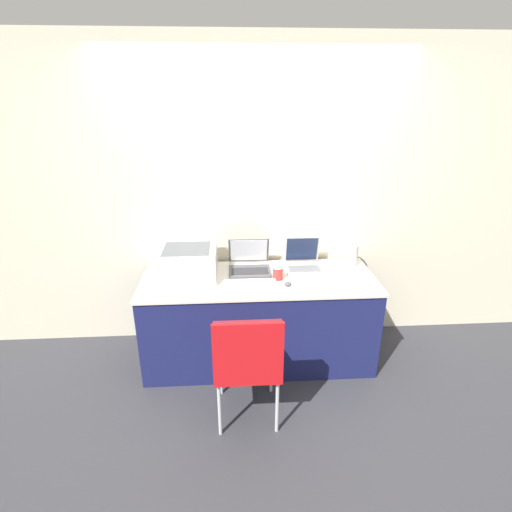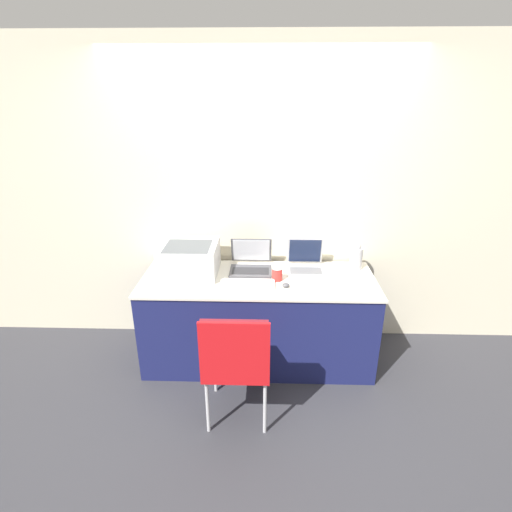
{
  "view_description": "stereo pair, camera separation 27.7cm",
  "coord_description": "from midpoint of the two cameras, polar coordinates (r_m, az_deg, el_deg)",
  "views": [
    {
      "loc": [
        -0.21,
        -2.57,
        2.16
      ],
      "look_at": [
        -0.02,
        0.39,
        0.94
      ],
      "focal_mm": 28.0,
      "sensor_mm": 36.0,
      "label": 1
    },
    {
      "loc": [
        0.07,
        -2.57,
        2.16
      ],
      "look_at": [
        -0.02,
        0.39,
        0.94
      ],
      "focal_mm": 28.0,
      "sensor_mm": 36.0,
      "label": 2
    }
  ],
  "objects": [
    {
      "name": "chair",
      "position": [
        2.69,
        -4.27,
        -14.36
      ],
      "size": [
        0.44,
        0.46,
        0.88
      ],
      "color": "maroon",
      "rests_on": "ground_plane"
    },
    {
      "name": "laptop_left",
      "position": [
        3.37,
        -3.31,
        -1.13
      ],
      "size": [
        0.35,
        0.34,
        0.25
      ],
      "color": "#4C4C51",
      "rests_on": "table"
    },
    {
      "name": "ground_plane",
      "position": [
        3.36,
        -1.68,
        -17.71
      ],
      "size": [
        14.0,
        14.0,
        0.0
      ],
      "primitive_type": "plane",
      "color": "#333338"
    },
    {
      "name": "external_keyboard",
      "position": [
        3.12,
        -3.5,
        -4.09
      ],
      "size": [
        0.43,
        0.16,
        0.02
      ],
      "color": "silver",
      "rests_on": "table"
    },
    {
      "name": "printer",
      "position": [
        3.3,
        -12.08,
        -0.65
      ],
      "size": [
        0.46,
        0.44,
        0.25
      ],
      "color": "silver",
      "rests_on": "table"
    },
    {
      "name": "laptop_right",
      "position": [
        3.41,
        4.47,
        -0.87
      ],
      "size": [
        0.3,
        0.3,
        0.25
      ],
      "color": "#B7B7BC",
      "rests_on": "table"
    },
    {
      "name": "metal_pitcher",
      "position": [
        3.51,
        11.37,
        0.24
      ],
      "size": [
        0.1,
        0.1,
        0.23
      ],
      "color": "silver",
      "rests_on": "table"
    },
    {
      "name": "coffee_cup",
      "position": [
        3.2,
        0.66,
        -2.47
      ],
      "size": [
        0.09,
        0.09,
        0.11
      ],
      "color": "red",
      "rests_on": "table"
    },
    {
      "name": "table",
      "position": [
        3.42,
        -1.97,
        -8.99
      ],
      "size": [
        1.9,
        0.72,
        0.76
      ],
      "color": "#191E51",
      "rests_on": "ground_plane"
    },
    {
      "name": "mouse",
      "position": [
        3.1,
        2.03,
        -4.06
      ],
      "size": [
        0.06,
        0.05,
        0.03
      ],
      "color": "#4C4C51",
      "rests_on": "table"
    },
    {
      "name": "wall_back",
      "position": [
        3.46,
        -2.39,
        7.91
      ],
      "size": [
        8.0,
        0.05,
        2.6
      ],
      "color": "beige",
      "rests_on": "ground_plane"
    }
  ]
}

